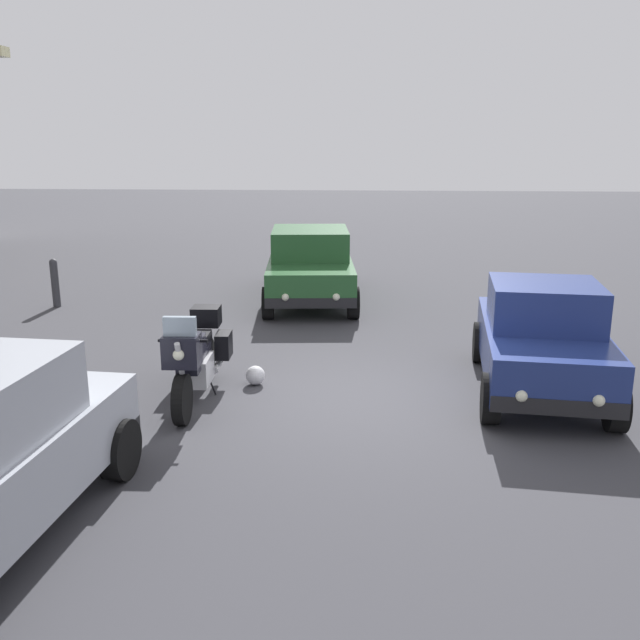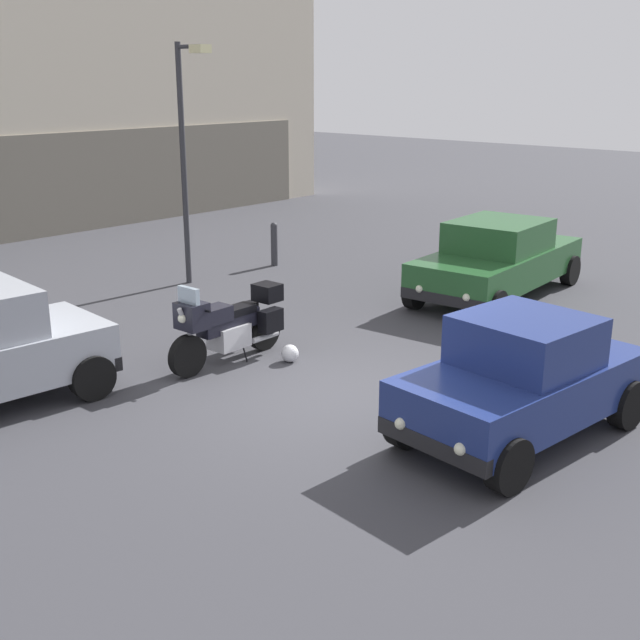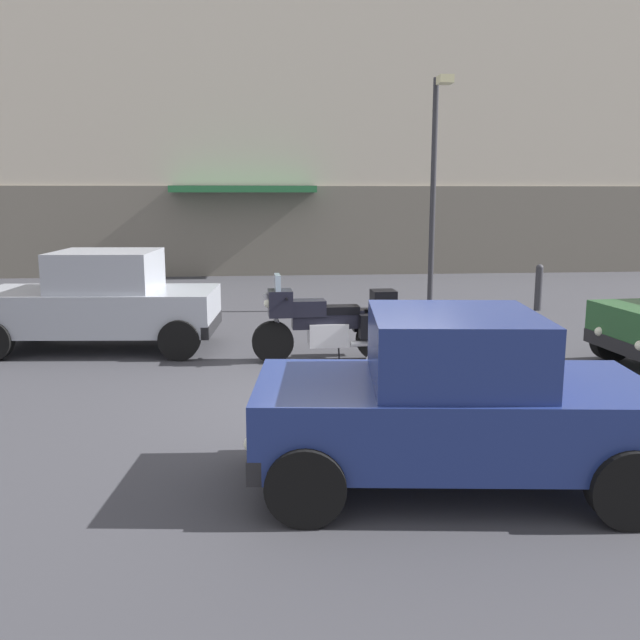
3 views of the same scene
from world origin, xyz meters
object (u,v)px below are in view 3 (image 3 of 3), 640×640
Objects in this scene: streetlamp_curbside at (435,173)px; motorcycle at (328,321)px; car_wagon_end at (101,301)px; helmet at (375,362)px; car_compact_side at (452,402)px; bollard_curbside at (539,286)px.

motorcycle is at bearing -122.55° from streetlamp_curbside.
helmet is at bearing 161.02° from car_wagon_end.
motorcycle reaches higher than helmet.
motorcycle is 1.06m from helmet.
streetlamp_curbside is (6.39, 3.15, 2.19)m from car_wagon_end.
motorcycle is at bearing -76.67° from car_compact_side.
car_compact_side is 3.49× the size of bollard_curbside.
streetlamp_curbside is at bearing -124.46° from motorcycle.
streetlamp_curbside is at bearing -149.27° from car_wagon_end.
bollard_curbside is at bearing 47.51° from helmet.
car_compact_side is (0.59, -4.72, 0.15)m from motorcycle.
car_wagon_end is (-3.65, 1.14, 0.19)m from motorcycle.
motorcycle is at bearing 131.10° from helmet.
motorcycle is 2.20× the size of bollard_curbside.
car_wagon_end is 3.85× the size of bollard_curbside.
streetlamp_curbside reaches higher than bollard_curbside.
motorcycle is 4.76m from car_compact_side.
streetlamp_curbside reaches higher than car_compact_side.
bollard_curbside is at bearing -142.47° from motorcycle.
car_compact_side is at bearing 95.22° from motorcycle.
car_wagon_end reaches higher than helmet.
streetlamp_curbside is (2.15, 9.01, 2.23)m from car_compact_side.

